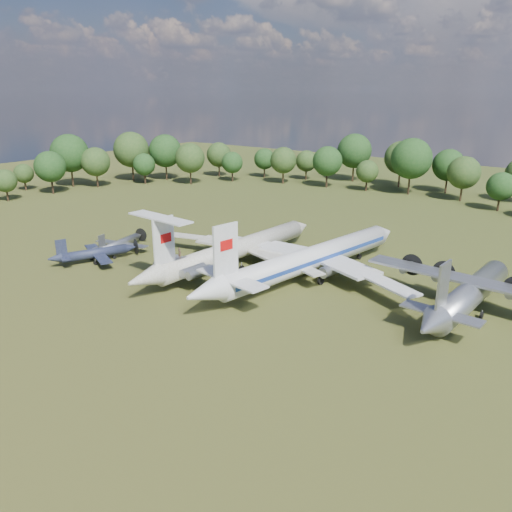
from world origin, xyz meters
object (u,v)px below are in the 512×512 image
Objects in this scene: small_prop_northwest at (120,245)px; person_on_il62 at (180,253)px; small_prop_west at (95,255)px; il62_airliner at (237,253)px; tu104_jet at (311,263)px; an12_transport at (469,297)px.

person_on_il62 is at bearing -28.15° from small_prop_northwest.
small_prop_west reaches higher than small_prop_northwest.
tu104_jet reaches higher than il62_airliner.
person_on_il62 is (-0.64, -12.43, 3.07)m from il62_airliner.
il62_airliner is at bearing 3.87° from small_prop_northwest.
small_prop_west is at bearing -143.81° from il62_airliner.
tu104_jet is (12.98, 2.48, 0.29)m from il62_airliner.
tu104_jet is at bearing 1.50° from small_prop_northwest.
small_prop_northwest is (-58.19, -10.96, -1.06)m from an12_transport.
person_on_il62 is at bearing -152.51° from an12_transport.
il62_airliner is 3.10× the size of small_prop_northwest.
tu104_jet is 1.55× the size of an12_transport.
an12_transport is 2.22× the size of small_prop_northwest.
tu104_jet is 36.96m from small_prop_west.
person_on_il62 reaches higher than tu104_jet.
an12_transport is 19.22× the size of person_on_il62.
tu104_jet is at bearing 47.92° from small_prop_west.
tu104_jet is 23.33m from an12_transport.
tu104_jet is 20.39m from person_on_il62.
il62_airliner is 24.40m from small_prop_west.
il62_airliner reaches higher than small_prop_northwest.
small_prop_northwest is 8.66× the size of person_on_il62.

